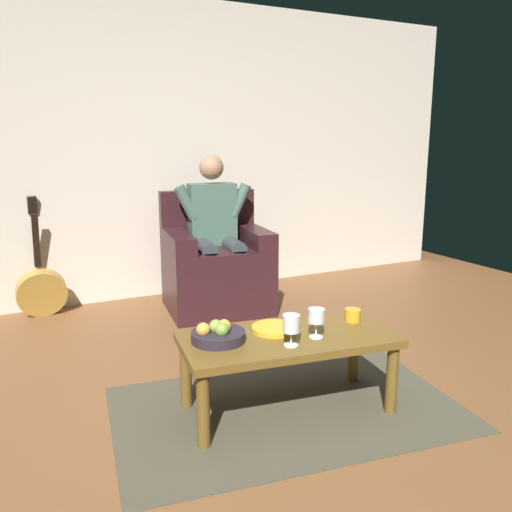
% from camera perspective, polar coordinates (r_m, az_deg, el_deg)
% --- Properties ---
extents(ground_plane, '(7.09, 7.09, 0.00)m').
position_cam_1_polar(ground_plane, '(2.60, 9.56, -20.22)').
color(ground_plane, brown).
extents(wall_back, '(6.31, 0.06, 2.57)m').
position_cam_1_polar(wall_back, '(4.81, -10.82, 10.94)').
color(wall_back, beige).
rests_on(wall_back, ground).
extents(rug, '(1.93, 1.34, 0.01)m').
position_cam_1_polar(rug, '(2.92, 3.37, -16.00)').
color(rug, '#484434').
rests_on(rug, ground).
extents(armchair, '(0.89, 0.81, 0.97)m').
position_cam_1_polar(armchair, '(4.42, -4.32, -1.24)').
color(armchair, '#31171C').
rests_on(armchair, ground).
extents(person_seated, '(0.65, 0.57, 1.27)m').
position_cam_1_polar(person_seated, '(4.33, -4.32, 3.06)').
color(person_seated, '#436254').
rests_on(person_seated, ground).
extents(coffee_table, '(1.15, 0.65, 0.41)m').
position_cam_1_polar(coffee_table, '(2.77, 3.46, -9.73)').
color(coffee_table, brown).
rests_on(coffee_table, ground).
extents(guitar, '(0.39, 0.28, 0.96)m').
position_cam_1_polar(guitar, '(4.58, -22.01, -3.30)').
color(guitar, '#B18635').
rests_on(guitar, ground).
extents(wine_glass_near, '(0.08, 0.08, 0.16)m').
position_cam_1_polar(wine_glass_near, '(2.59, 3.80, -7.42)').
color(wine_glass_near, silver).
rests_on(wine_glass_near, coffee_table).
extents(wine_glass_far, '(0.08, 0.08, 0.15)m').
position_cam_1_polar(wine_glass_far, '(2.71, 6.49, -6.56)').
color(wine_glass_far, silver).
rests_on(wine_glass_far, coffee_table).
extents(fruit_bowl, '(0.27, 0.27, 0.11)m').
position_cam_1_polar(fruit_bowl, '(2.68, -4.12, -8.34)').
color(fruit_bowl, '#29222E').
rests_on(fruit_bowl, coffee_table).
extents(decorative_dish, '(0.24, 0.24, 0.02)m').
position_cam_1_polar(decorative_dish, '(2.82, 1.95, -7.77)').
color(decorative_dish, gold).
rests_on(decorative_dish, coffee_table).
extents(candle_jar, '(0.09, 0.09, 0.07)m').
position_cam_1_polar(candle_jar, '(3.01, 10.31, -6.23)').
color(candle_jar, gold).
rests_on(candle_jar, coffee_table).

